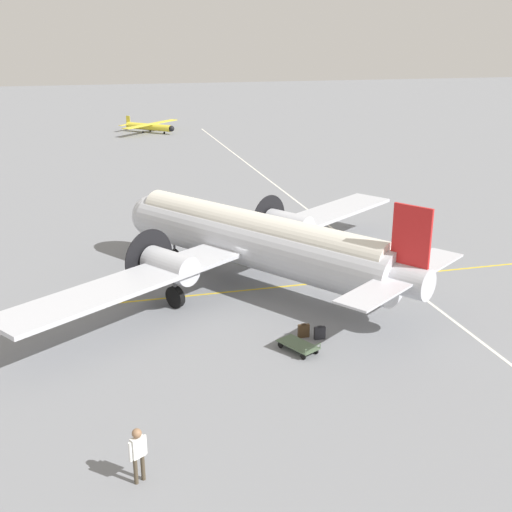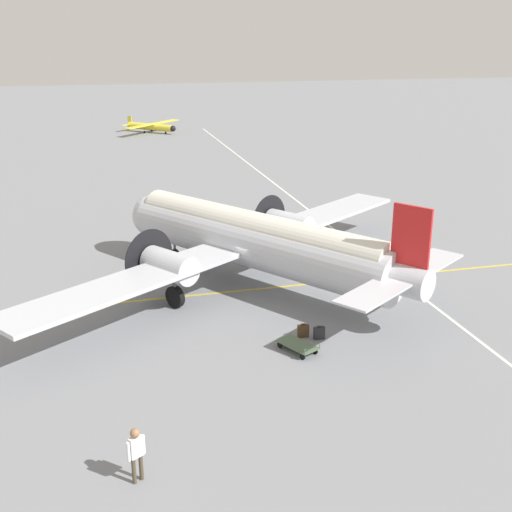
{
  "view_description": "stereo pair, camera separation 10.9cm",
  "coord_description": "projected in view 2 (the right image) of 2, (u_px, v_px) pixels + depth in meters",
  "views": [
    {
      "loc": [
        8.02,
        30.5,
        12.62
      ],
      "look_at": [
        0.0,
        0.0,
        1.7
      ],
      "focal_mm": 45.0,
      "sensor_mm": 36.0,
      "label": 1
    },
    {
      "loc": [
        7.91,
        30.52,
        12.62
      ],
      "look_at": [
        0.0,
        0.0,
        1.7
      ],
      "focal_mm": 45.0,
      "sensor_mm": 36.0,
      "label": 2
    }
  ],
  "objects": [
    {
      "name": "ground_plane",
      "position": [
        256.0,
        286.0,
        33.93
      ],
      "size": [
        300.0,
        300.0,
        0.0
      ],
      "primitive_type": "plane",
      "color": "slate"
    },
    {
      "name": "baggage_cart",
      "position": [
        298.0,
        345.0,
        26.9
      ],
      "size": [
        1.62,
        2.01,
        0.56
      ],
      "rotation": [
        0.0,
        0.0,
        5.18
      ],
      "color": "#4C6047",
      "rests_on": "ground_plane"
    },
    {
      "name": "airliner_main",
      "position": [
        250.0,
        239.0,
        33.36
      ],
      "size": [
        23.97,
        19.92,
        5.87
      ],
      "rotation": [
        0.0,
        0.0,
        5.32
      ],
      "color": "silver",
      "rests_on": "ground_plane"
    },
    {
      "name": "apron_line_northsouth",
      "position": [
        391.0,
        273.0,
        35.78
      ],
      "size": [
        0.16,
        120.0,
        0.01
      ],
      "color": "silver",
      "rests_on": "ground_plane"
    },
    {
      "name": "suitcase_upright_spare",
      "position": [
        319.0,
        333.0,
        27.96
      ],
      "size": [
        0.49,
        0.18,
        0.61
      ],
      "color": "#232328",
      "rests_on": "ground_plane"
    },
    {
      "name": "crew_foreground",
      "position": [
        136.0,
        449.0,
        18.77
      ],
      "size": [
        0.55,
        0.38,
        1.82
      ],
      "rotation": [
        0.0,
        0.0,
        -2.62
      ],
      "color": "#473D2D",
      "rests_on": "ground_plane"
    },
    {
      "name": "apron_line_eastwest",
      "position": [
        258.0,
        289.0,
        33.56
      ],
      "size": [
        120.0,
        0.16,
        0.01
      ],
      "color": "gold",
      "rests_on": "ground_plane"
    },
    {
      "name": "suitcase_near_door",
      "position": [
        303.0,
        331.0,
        28.14
      ],
      "size": [
        0.5,
        0.18,
        0.64
      ],
      "color": "#47331E",
      "rests_on": "ground_plane"
    },
    {
      "name": "light_aircraft_distant",
      "position": [
        152.0,
        126.0,
        86.65
      ],
      "size": [
        8.34,
        8.57,
        2.06
      ],
      "rotation": [
        0.0,
        0.0,
        2.38
      ],
      "color": "yellow",
      "rests_on": "ground_plane"
    }
  ]
}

